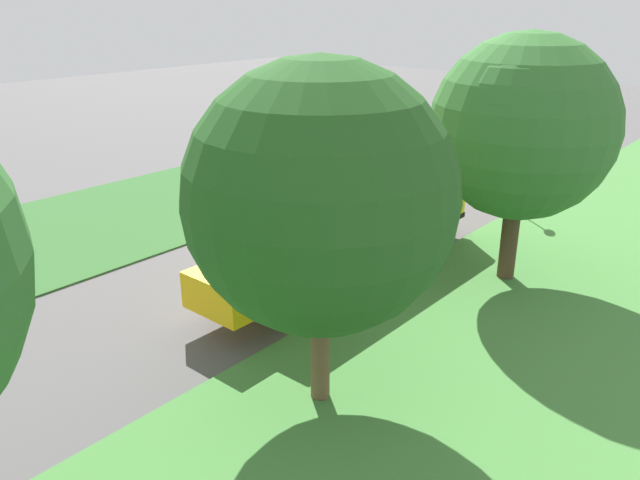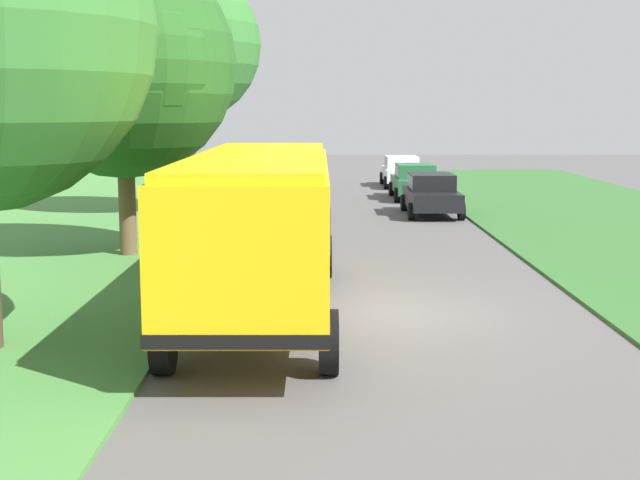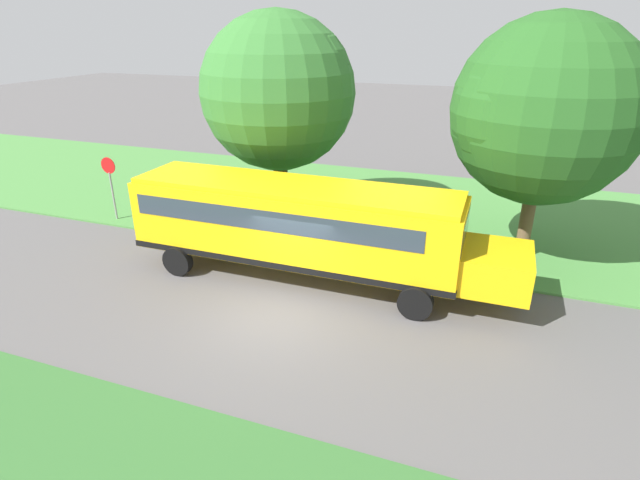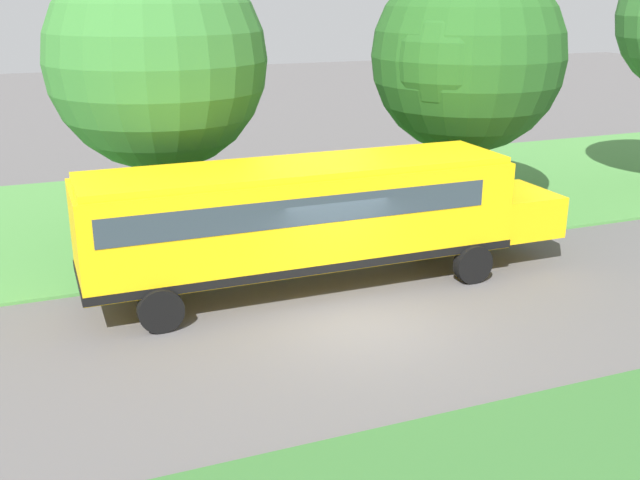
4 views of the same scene
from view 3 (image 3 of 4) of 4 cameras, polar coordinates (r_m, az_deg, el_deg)
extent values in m
plane|color=#565454|center=(14.52, -5.02, -8.69)|extent=(120.00, 120.00, 0.00)
cube|color=#47843D|center=(23.05, 5.42, 3.96)|extent=(12.00, 80.00, 0.08)
cube|color=yellow|center=(15.89, -3.01, 2.01)|extent=(2.50, 10.50, 2.20)
cube|color=yellow|center=(15.00, 19.46, -3.03)|extent=(2.20, 1.90, 1.10)
cube|color=yellow|center=(15.49, -3.10, 6.08)|extent=(2.35, 10.29, 0.16)
cube|color=black|center=(16.27, -2.93, -1.20)|extent=(2.54, 10.54, 0.20)
cube|color=#2D3842|center=(15.84, -4.04, 3.70)|extent=(2.53, 9.24, 0.64)
cube|color=#2D3842|center=(14.61, 16.10, 1.06)|extent=(2.25, 0.12, 0.80)
cylinder|color=red|center=(16.31, 8.36, 2.94)|extent=(0.03, 0.44, 0.44)
cylinder|color=black|center=(16.57, 12.35, -2.88)|extent=(0.30, 1.00, 1.00)
cylinder|color=black|center=(14.38, 10.84, -7.06)|extent=(0.30, 1.00, 1.00)
cylinder|color=black|center=(19.04, -11.69, 0.74)|extent=(0.30, 1.00, 1.00)
cylinder|color=black|center=(17.17, -15.95, -2.31)|extent=(0.30, 1.00, 1.00)
cylinder|color=#4C3826|center=(20.76, -4.47, 6.12)|extent=(0.57, 0.57, 3.06)
sphere|color=#33702D|center=(19.97, -4.82, 16.48)|extent=(5.95, 5.95, 5.95)
sphere|color=#33702D|center=(19.69, -2.64, 18.04)|extent=(4.11, 4.11, 4.11)
cylinder|color=brown|center=(18.77, 22.53, 2.15)|extent=(0.46, 0.46, 2.89)
sphere|color=#23561E|center=(17.88, 24.39, 13.23)|extent=(6.00, 6.00, 6.00)
sphere|color=#23561E|center=(17.31, 22.02, 13.35)|extent=(4.32, 4.32, 4.32)
cylinder|color=gray|center=(22.63, -22.53, 4.56)|extent=(0.08, 0.08, 2.10)
cylinder|color=red|center=(22.27, -23.06, 7.84)|extent=(0.03, 0.68, 0.68)
camera|label=1|loc=(28.23, 46.24, 19.78)|focal=35.00mm
camera|label=2|loc=(26.08, -41.29, 9.64)|focal=50.00mm
camera|label=4|loc=(12.10, -82.56, -0.09)|focal=42.00mm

